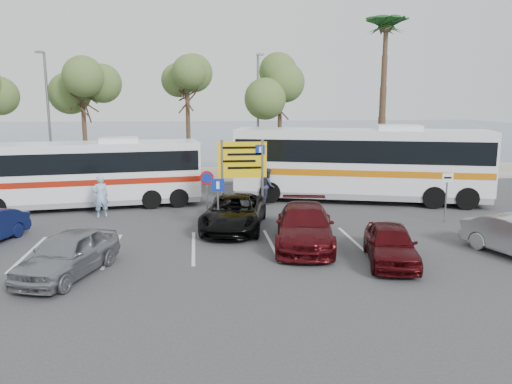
{
  "coord_description": "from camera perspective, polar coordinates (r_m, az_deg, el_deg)",
  "views": [
    {
      "loc": [
        -1.03,
        -18.74,
        5.37
      ],
      "look_at": [
        1.59,
        3.0,
        1.27
      ],
      "focal_mm": 35.0,
      "sensor_mm": 36.0,
      "label": 1
    }
  ],
  "objects": [
    {
      "name": "pedestrian_far",
      "position": [
        25.88,
        1.33,
        0.73
      ],
      "size": [
        0.75,
        0.94,
        1.86
      ],
      "primitive_type": "imported",
      "rotation": [
        0.0,
        0.0,
        1.51
      ],
      "color": "#2D2F44",
      "rests_on": "ground"
    },
    {
      "name": "palm_tree",
      "position": [
        35.34,
        14.64,
        17.59
      ],
      "size": [
        4.8,
        4.8,
        11.2
      ],
      "color": "#382619",
      "rests_on": "kerb_strip"
    },
    {
      "name": "sign_parking",
      "position": [
        19.93,
        -4.37,
        -0.71
      ],
      "size": [
        0.5,
        0.07,
        2.25
      ],
      "color": "slate",
      "rests_on": "ground"
    },
    {
      "name": "car_red",
      "position": [
        17.16,
        15.13,
        -5.72
      ],
      "size": [
        2.38,
        4.09,
        1.31
      ],
      "primitive_type": "imported",
      "rotation": [
        0.0,
        0.0,
        -0.23
      ],
      "color": "#41090C",
      "rests_on": "ground"
    },
    {
      "name": "street_lamp_right",
      "position": [
        32.52,
        0.24,
        9.25
      ],
      "size": [
        0.45,
        1.15,
        8.01
      ],
      "color": "slate",
      "rests_on": "kerb_strip"
    },
    {
      "name": "sea",
      "position": [
        78.93,
        -6.16,
        6.65
      ],
      "size": [
        140.0,
        140.0,
        0.0
      ],
      "primitive_type": "plane",
      "color": "#3C5160",
      "rests_on": "ground"
    },
    {
      "name": "tree_right",
      "position": [
        33.21,
        2.76,
        11.97
      ],
      "size": [
        3.2,
        3.2,
        7.4
      ],
      "color": "#382619",
      "rests_on": "kerb_strip"
    },
    {
      "name": "sign_taxi",
      "position": [
        23.28,
        20.96,
        0.14
      ],
      "size": [
        0.5,
        0.07,
        2.2
      ],
      "color": "slate",
      "rests_on": "ground"
    },
    {
      "name": "tree_mid",
      "position": [
        32.76,
        -7.9,
        12.76
      ],
      "size": [
        3.2,
        3.2,
        8.0
      ],
      "color": "#382619",
      "rests_on": "kerb_strip"
    },
    {
      "name": "coach_bus_left",
      "position": [
        26.09,
        -18.92,
        1.76
      ],
      "size": [
        11.38,
        3.86,
        3.48
      ],
      "color": "white",
      "rests_on": "ground"
    },
    {
      "name": "seawall",
      "position": [
        35.12,
        -5.14,
        2.27
      ],
      "size": [
        48.0,
        0.8,
        0.6
      ],
      "primitive_type": "cube",
      "color": "gray",
      "rests_on": "ground"
    },
    {
      "name": "tree_left",
      "position": [
        33.48,
        -19.28,
        11.11
      ],
      "size": [
        3.2,
        3.2,
        7.2
      ],
      "color": "#382619",
      "rests_on": "kerb_strip"
    },
    {
      "name": "coach_bus_right",
      "position": [
        26.87,
        11.71,
        2.92
      ],
      "size": [
        13.25,
        6.38,
        4.05
      ],
      "color": "white",
      "rests_on": "ground"
    },
    {
      "name": "car_maroon",
      "position": [
        18.55,
        5.58,
        -3.88
      ],
      "size": [
        3.05,
        5.43,
        1.49
      ],
      "primitive_type": "imported",
      "rotation": [
        0.0,
        0.0,
        -0.2
      ],
      "color": "#480C10",
      "rests_on": "ground"
    },
    {
      "name": "sign_no_stop",
      "position": [
        21.46,
        -5.63,
        0.38
      ],
      "size": [
        0.6,
        0.08,
        2.35
      ],
      "color": "slate",
      "rests_on": "ground"
    },
    {
      "name": "street_lamp_left",
      "position": [
        33.49,
        -22.68,
        8.48
      ],
      "size": [
        0.45,
        1.15,
        8.01
      ],
      "color": "slate",
      "rests_on": "kerb_strip"
    },
    {
      "name": "kerb_strip",
      "position": [
        33.18,
        -5.02,
        1.38
      ],
      "size": [
        44.0,
        2.4,
        0.15
      ],
      "primitive_type": "cube",
      "color": "#9A978C",
      "rests_on": "ground"
    },
    {
      "name": "suv_black",
      "position": [
        20.82,
        -2.5,
        -2.34
      ],
      "size": [
        3.38,
        5.47,
        1.41
      ],
      "primitive_type": "imported",
      "rotation": [
        0.0,
        0.0,
        -0.21
      ],
      "color": "black",
      "rests_on": "ground"
    },
    {
      "name": "car_silver_a",
      "position": [
        16.42,
        -20.71,
        -6.62
      ],
      "size": [
        2.95,
        4.41,
        1.4
      ],
      "primitive_type": "imported",
      "rotation": [
        0.0,
        0.0,
        -0.35
      ],
      "color": "gray",
      "rests_on": "ground"
    },
    {
      "name": "direction_sign",
      "position": [
        22.22,
        -1.58,
        3.0
      ],
      "size": [
        2.2,
        0.12,
        3.6
      ],
      "color": "slate",
      "rests_on": "ground"
    },
    {
      "name": "ground",
      "position": [
        19.52,
        -3.61,
        -5.38
      ],
      "size": [
        120.0,
        120.0,
        0.0
      ],
      "primitive_type": "plane",
      "color": "#353538",
      "rests_on": "ground"
    },
    {
      "name": "lane_markings",
      "position": [
        18.53,
        -6.97,
        -6.3
      ],
      "size": [
        12.02,
        4.2,
        0.01
      ],
      "primitive_type": null,
      "color": "silver",
      "rests_on": "ground"
    },
    {
      "name": "pedestrian_near",
      "position": [
        23.88,
        -17.34,
        -0.47
      ],
      "size": [
        0.84,
        0.71,
        1.96
      ],
      "primitive_type": "imported",
      "rotation": [
        0.0,
        0.0,
        3.55
      ],
      "color": "#9ABCE0",
      "rests_on": "ground"
    }
  ]
}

